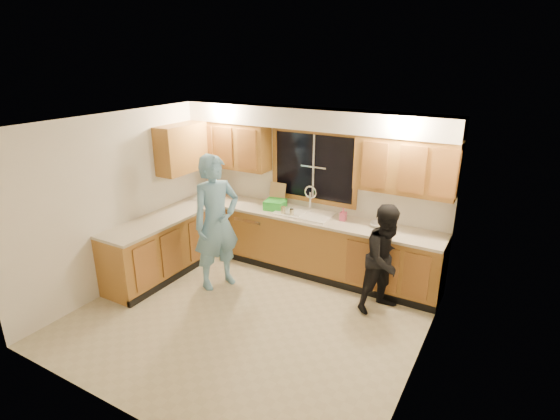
% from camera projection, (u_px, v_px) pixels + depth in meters
% --- Properties ---
extents(floor, '(4.20, 4.20, 0.00)m').
position_uv_depth(floor, '(247.00, 318.00, 5.66)').
color(floor, '#C1B694').
rests_on(floor, ground).
extents(ceiling, '(4.20, 4.20, 0.00)m').
position_uv_depth(ceiling, '(242.00, 124.00, 4.81)').
color(ceiling, white).
extents(wall_back, '(4.20, 0.00, 4.20)m').
position_uv_depth(wall_back, '(313.00, 189.00, 6.79)').
color(wall_back, white).
rests_on(wall_back, ground).
extents(wall_left, '(0.00, 3.80, 3.80)m').
position_uv_depth(wall_left, '(123.00, 201.00, 6.22)').
color(wall_left, white).
rests_on(wall_left, ground).
extents(wall_right, '(0.00, 3.80, 3.80)m').
position_uv_depth(wall_right, '(423.00, 269.00, 4.26)').
color(wall_right, white).
rests_on(wall_right, ground).
extents(base_cabinets_back, '(4.20, 0.60, 0.88)m').
position_uv_depth(base_cabinets_back, '(304.00, 243.00, 6.82)').
color(base_cabinets_back, '#AA7231').
rests_on(base_cabinets_back, ground).
extents(base_cabinets_left, '(0.60, 1.90, 0.88)m').
position_uv_depth(base_cabinets_left, '(161.00, 248.00, 6.64)').
color(base_cabinets_left, '#AA7231').
rests_on(base_cabinets_left, ground).
extents(countertop_back, '(4.20, 0.63, 0.04)m').
position_uv_depth(countertop_back, '(304.00, 216.00, 6.65)').
color(countertop_back, beige).
rests_on(countertop_back, base_cabinets_back).
extents(countertop_left, '(0.63, 1.90, 0.04)m').
position_uv_depth(countertop_left, '(159.00, 220.00, 6.48)').
color(countertop_left, beige).
rests_on(countertop_left, base_cabinets_left).
extents(upper_cabinets_left, '(1.35, 0.33, 0.75)m').
position_uv_depth(upper_cabinets_left, '(231.00, 145.00, 7.13)').
color(upper_cabinets_left, '#AA7231').
rests_on(upper_cabinets_left, wall_back).
extents(upper_cabinets_right, '(1.35, 0.33, 0.75)m').
position_uv_depth(upper_cabinets_right, '(406.00, 166.00, 5.79)').
color(upper_cabinets_right, '#AA7231').
rests_on(upper_cabinets_right, wall_back).
extents(upper_cabinets_return, '(0.33, 0.90, 0.75)m').
position_uv_depth(upper_cabinets_return, '(182.00, 148.00, 6.86)').
color(upper_cabinets_return, '#AA7231').
rests_on(upper_cabinets_return, wall_left).
extents(soffit, '(4.20, 0.35, 0.30)m').
position_uv_depth(soffit, '(310.00, 118.00, 6.27)').
color(soffit, white).
rests_on(soffit, wall_back).
extents(window_frame, '(1.44, 0.03, 1.14)m').
position_uv_depth(window_frame, '(314.00, 167.00, 6.66)').
color(window_frame, black).
rests_on(window_frame, wall_back).
extents(sink, '(0.86, 0.52, 0.57)m').
position_uv_depth(sink, '(304.00, 217.00, 6.68)').
color(sink, white).
rests_on(sink, countertop_back).
extents(dishwasher, '(0.60, 0.56, 0.82)m').
position_uv_depth(dishwasher, '(258.00, 234.00, 7.22)').
color(dishwasher, silver).
rests_on(dishwasher, floor).
extents(stove, '(0.58, 0.75, 0.90)m').
position_uv_depth(stove, '(132.00, 262.00, 6.17)').
color(stove, silver).
rests_on(stove, floor).
extents(man, '(0.72, 0.84, 1.96)m').
position_uv_depth(man, '(216.00, 223.00, 6.17)').
color(man, '#679FC3').
rests_on(man, floor).
extents(woman, '(0.86, 0.90, 1.47)m').
position_uv_depth(woman, '(387.00, 259.00, 5.62)').
color(woman, black).
rests_on(woman, floor).
extents(knife_block, '(0.15, 0.13, 0.24)m').
position_uv_depth(knife_block, '(223.00, 189.00, 7.49)').
color(knife_block, '#9A602A').
rests_on(knife_block, countertop_back).
extents(cutting_board, '(0.28, 0.10, 0.37)m').
position_uv_depth(cutting_board, '(277.00, 194.00, 7.00)').
color(cutting_board, tan).
rests_on(cutting_board, countertop_back).
extents(dish_crate, '(0.35, 0.34, 0.14)m').
position_uv_depth(dish_crate, '(275.00, 205.00, 6.86)').
color(dish_crate, green).
rests_on(dish_crate, countertop_back).
extents(soap_bottle, '(0.09, 0.09, 0.19)m').
position_uv_depth(soap_bottle, '(343.00, 214.00, 6.37)').
color(soap_bottle, '#D65177').
rests_on(soap_bottle, countertop_back).
extents(bowl, '(0.27, 0.27, 0.06)m').
position_uv_depth(bowl, '(378.00, 225.00, 6.17)').
color(bowl, silver).
rests_on(bowl, countertop_back).
extents(can_left, '(0.09, 0.09, 0.13)m').
position_uv_depth(can_left, '(283.00, 211.00, 6.60)').
color(can_left, beige).
rests_on(can_left, countertop_back).
extents(can_right, '(0.08, 0.08, 0.12)m').
position_uv_depth(can_right, '(292.00, 213.00, 6.55)').
color(can_right, beige).
rests_on(can_right, countertop_back).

